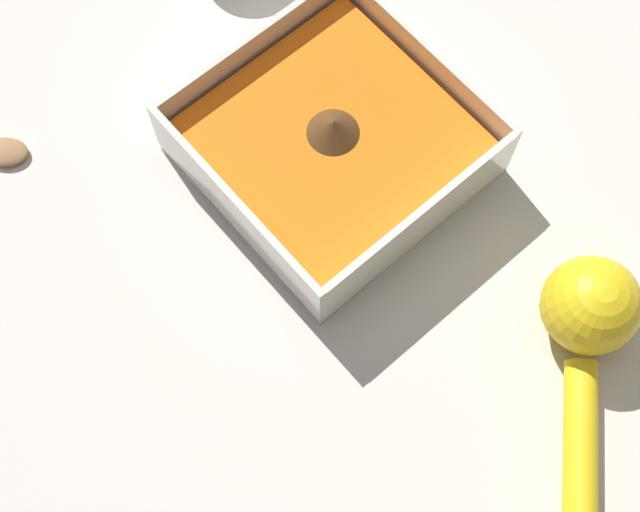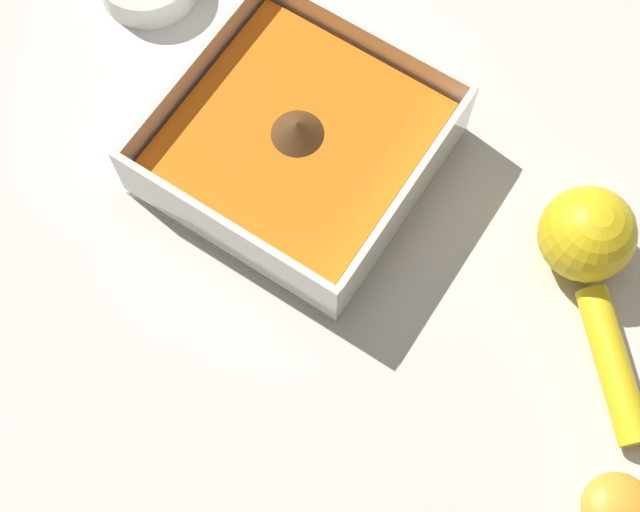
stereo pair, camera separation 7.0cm
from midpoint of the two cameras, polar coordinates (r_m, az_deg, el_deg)
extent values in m
plane|color=beige|center=(0.78, 4.89, 7.05)|extent=(4.00, 4.00, 0.00)
cube|color=silver|center=(0.77, 3.42, 5.97)|extent=(0.21, 0.21, 0.01)
cube|color=silver|center=(0.71, -2.61, 2.42)|extent=(0.21, 0.01, 0.06)
cube|color=silver|center=(0.78, 9.30, 11.51)|extent=(0.21, 0.01, 0.06)
cube|color=silver|center=(0.77, -1.64, 12.30)|extent=(0.01, 0.20, 0.06)
cube|color=silver|center=(0.71, 9.14, 1.61)|extent=(0.01, 0.20, 0.06)
cube|color=orange|center=(0.75, 3.52, 6.80)|extent=(0.19, 0.19, 0.04)
cone|color=#4C3319|center=(0.72, 3.66, 7.86)|extent=(0.04, 0.04, 0.02)
sphere|color=yellow|center=(0.72, 19.61, -3.36)|extent=(0.08, 0.08, 0.08)
cylinder|color=yellow|center=(0.72, 19.07, -11.59)|extent=(0.10, 0.11, 0.03)
ellipsoid|color=olive|center=(0.80, -17.22, 6.06)|extent=(0.05, 0.05, 0.01)
camera|label=1|loc=(0.03, 92.89, -7.49)|focal=50.00mm
camera|label=2|loc=(0.03, -87.11, 7.49)|focal=50.00mm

